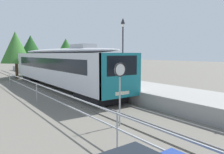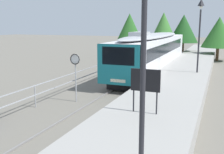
# 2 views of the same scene
# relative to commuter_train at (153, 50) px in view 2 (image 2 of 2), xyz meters

# --- Properties ---
(ground_plane) EXTENTS (160.00, 160.00, 0.00)m
(ground_plane) POSITION_rel_commuter_train_xyz_m (-3.00, -3.21, -2.14)
(ground_plane) COLOR #6B665B
(track_rails) EXTENTS (3.20, 60.00, 0.14)m
(track_rails) POSITION_rel_commuter_train_xyz_m (0.00, -3.21, -2.11)
(track_rails) COLOR #6B665B
(track_rails) RESTS_ON ground
(commuter_train) EXTENTS (2.82, 18.77, 3.74)m
(commuter_train) POSITION_rel_commuter_train_xyz_m (0.00, 0.00, 0.00)
(commuter_train) COLOR silver
(commuter_train) RESTS_ON track_rails
(station_platform) EXTENTS (3.90, 60.00, 0.90)m
(station_platform) POSITION_rel_commuter_train_xyz_m (3.25, -3.21, -1.69)
(station_platform) COLOR #999691
(station_platform) RESTS_ON ground
(platform_lamp_near_end) EXTENTS (0.34, 0.34, 5.35)m
(platform_lamp_near_end) POSITION_rel_commuter_train_xyz_m (4.31, -19.24, 2.48)
(platform_lamp_near_end) COLOR #232328
(platform_lamp_near_end) RESTS_ON station_platform
(platform_lamp_mid_platform) EXTENTS (0.34, 0.34, 5.35)m
(platform_lamp_mid_platform) POSITION_rel_commuter_train_xyz_m (4.31, -3.83, 2.48)
(platform_lamp_mid_platform) COLOR #232328
(platform_lamp_mid_platform) RESTS_ON station_platform
(platform_notice_board) EXTENTS (1.20, 0.08, 1.80)m
(platform_notice_board) POSITION_rel_commuter_train_xyz_m (3.14, -14.52, 0.04)
(platform_notice_board) COLOR #232328
(platform_notice_board) RESTS_ON station_platform
(speed_limit_sign) EXTENTS (0.61, 0.10, 2.81)m
(speed_limit_sign) POSITION_rel_commuter_train_xyz_m (-1.80, -11.41, -0.02)
(speed_limit_sign) COLOR #9EA0A5
(speed_limit_sign) RESTS_ON ground
(carpark_fence) EXTENTS (0.06, 36.06, 1.25)m
(carpark_fence) POSITION_rel_commuter_train_xyz_m (-3.30, -13.21, -1.24)
(carpark_fence) COLOR #9EA0A5
(carpark_fence) RESTS_ON ground
(tree_behind_carpark) EXTENTS (3.91, 3.91, 5.75)m
(tree_behind_carpark) POSITION_rel_commuter_train_xyz_m (1.05, 12.79, 1.76)
(tree_behind_carpark) COLOR brown
(tree_behind_carpark) RESTS_ON ground
(tree_behind_station_far) EXTENTS (4.08, 4.08, 5.38)m
(tree_behind_station_far) POSITION_rel_commuter_train_xyz_m (5.50, 10.99, 1.38)
(tree_behind_station_far) COLOR brown
(tree_behind_station_far) RESTS_ON ground
(tree_distant_left) EXTENTS (3.69, 3.69, 6.02)m
(tree_distant_left) POSITION_rel_commuter_train_xyz_m (-1.29, 11.04, 1.85)
(tree_distant_left) COLOR brown
(tree_distant_left) RESTS_ON ground
(tree_distant_centre) EXTENTS (3.90, 3.90, 5.97)m
(tree_distant_centre) POSITION_rel_commuter_train_xyz_m (-6.19, 11.78, 1.78)
(tree_distant_centre) COLOR brown
(tree_distant_centre) RESTS_ON ground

